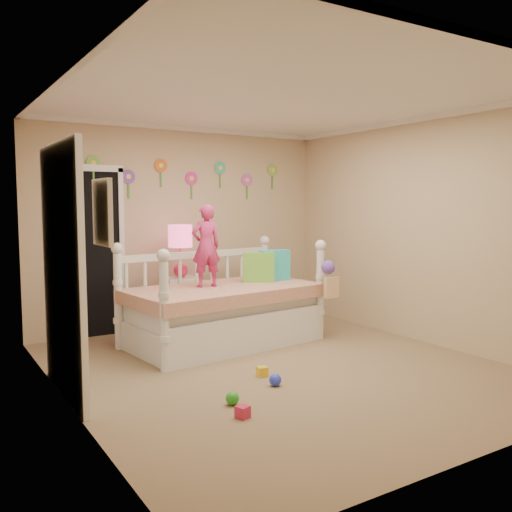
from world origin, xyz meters
TOP-DOWN VIEW (x-y plane):
  - floor at (0.00, 0.00)m, footprint 4.00×4.50m
  - ceiling at (0.00, 0.00)m, footprint 4.00×4.50m
  - back_wall at (0.00, 2.25)m, footprint 4.00×0.01m
  - left_wall at (-2.00, 0.00)m, footprint 0.01×4.50m
  - right_wall at (2.00, 0.00)m, footprint 0.01×4.50m
  - crown_molding at (0.00, 0.00)m, footprint 4.00×4.50m
  - daybed at (-0.03, 1.12)m, footprint 2.33×1.43m
  - pillow_turquoise at (0.74, 1.19)m, footprint 0.38×0.14m
  - pillow_lime at (0.51, 1.20)m, footprint 0.40×0.30m
  - child at (-0.21, 1.17)m, footprint 0.36×0.26m
  - nightstand at (-0.23, 1.84)m, footprint 0.42×0.32m
  - table_lamp at (-0.23, 1.84)m, footprint 0.30×0.30m
  - closet_doorway at (-1.25, 2.23)m, footprint 0.90×0.04m
  - flower_decals at (-0.09, 2.24)m, footprint 3.40×0.02m
  - mirror_closet at (-1.96, 0.30)m, footprint 0.07×1.30m
  - wall_picture at (-1.97, -0.90)m, footprint 0.05×0.34m
  - hanging_bag at (1.03, 0.50)m, footprint 0.20×0.16m
  - toy_scatter at (-0.59, -0.42)m, footprint 0.93×1.38m

SIDE VIEW (x-z plane):
  - floor at x=0.00m, z-range -0.01..0.01m
  - toy_scatter at x=-0.59m, z-range 0.00..0.11m
  - nightstand at x=-0.23m, z-range 0.00..0.70m
  - daybed at x=-0.03m, z-range 0.00..1.20m
  - hanging_bag at x=1.03m, z-range 0.55..0.91m
  - pillow_lime at x=0.51m, z-range 0.67..1.02m
  - pillow_turquoise at x=0.74m, z-range 0.67..1.04m
  - closet_doorway at x=-1.25m, z-range 0.00..2.07m
  - mirror_closet at x=-1.96m, z-range 0.00..2.10m
  - table_lamp at x=-0.23m, z-range 0.81..1.46m
  - child at x=-0.21m, z-range 0.67..1.60m
  - back_wall at x=0.00m, z-range 0.00..2.60m
  - left_wall at x=-2.00m, z-range 0.00..2.60m
  - right_wall at x=2.00m, z-range 0.00..2.60m
  - wall_picture at x=-1.97m, z-range 1.34..1.76m
  - flower_decals at x=-0.09m, z-range 1.69..2.19m
  - crown_molding at x=0.00m, z-range 2.54..2.60m
  - ceiling at x=0.00m, z-range 2.60..2.60m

